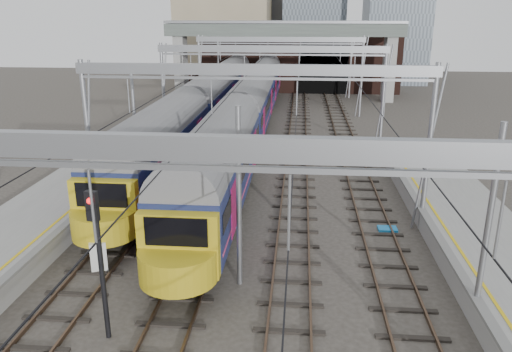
# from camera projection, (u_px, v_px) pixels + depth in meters

# --- Properties ---
(ground) EXTENTS (160.00, 160.00, 0.00)m
(ground) POSITION_uv_depth(u_px,v_px,m) (233.00, 312.00, 17.60)
(ground) COLOR #38332D
(ground) RESTS_ON ground
(tracks) EXTENTS (14.40, 80.00, 0.22)m
(tracks) POSITION_uv_depth(u_px,v_px,m) (264.00, 179.00, 31.80)
(tracks) COLOR #4C3828
(tracks) RESTS_ON ground
(overhead_line) EXTENTS (16.80, 80.00, 8.00)m
(overhead_line) POSITION_uv_depth(u_px,v_px,m) (271.00, 64.00, 35.91)
(overhead_line) COLOR gray
(overhead_line) RESTS_ON ground
(retaining_wall) EXTENTS (28.00, 2.75, 9.00)m
(retaining_wall) POSITION_uv_depth(u_px,v_px,m) (296.00, 59.00, 65.31)
(retaining_wall) COLOR #311B15
(retaining_wall) RESTS_ON ground
(overbridge) EXTENTS (28.00, 3.00, 9.25)m
(overbridge) POSITION_uv_depth(u_px,v_px,m) (284.00, 38.00, 58.90)
(overbridge) COLOR gray
(overbridge) RESTS_ON ground
(train_main) EXTENTS (3.00, 69.41, 5.10)m
(train_main) POSITION_uv_depth(u_px,v_px,m) (259.00, 91.00, 50.18)
(train_main) COLOR black
(train_main) RESTS_ON ground
(train_second) EXTENTS (2.98, 68.85, 5.07)m
(train_second) POSITION_uv_depth(u_px,v_px,m) (224.00, 86.00, 53.45)
(train_second) COLOR black
(train_second) RESTS_ON ground
(signal_near_left) EXTENTS (0.39, 0.48, 5.12)m
(signal_near_left) POSITION_uv_depth(u_px,v_px,m) (98.00, 249.00, 15.22)
(signal_near_left) COLOR black
(signal_near_left) RESTS_ON ground
(signal_near_centre) EXTENTS (0.37, 0.46, 4.75)m
(signal_near_centre) POSITION_uv_depth(u_px,v_px,m) (207.00, 206.00, 19.17)
(signal_near_centre) COLOR black
(signal_near_centre) RESTS_ON ground
(relay_cabinet) EXTENTS (0.80, 0.75, 1.29)m
(relay_cabinet) POSITION_uv_depth(u_px,v_px,m) (99.00, 256.00, 20.31)
(relay_cabinet) COLOR silver
(relay_cabinet) RESTS_ON ground
(equip_cover_a) EXTENTS (0.84, 0.69, 0.09)m
(equip_cover_a) POSITION_uv_depth(u_px,v_px,m) (230.00, 226.00, 24.68)
(equip_cover_a) COLOR #1B7FCB
(equip_cover_a) RESTS_ON ground
(equip_cover_b) EXTENTS (1.09, 0.94, 0.11)m
(equip_cover_b) POSITION_uv_depth(u_px,v_px,m) (202.00, 236.00, 23.54)
(equip_cover_b) COLOR #1B7FCB
(equip_cover_b) RESTS_ON ground
(equip_cover_c) EXTENTS (0.92, 0.65, 0.11)m
(equip_cover_c) POSITION_uv_depth(u_px,v_px,m) (387.00, 229.00, 24.30)
(equip_cover_c) COLOR #1B7FCB
(equip_cover_c) RESTS_ON ground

